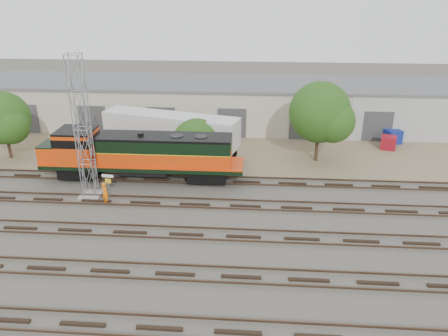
# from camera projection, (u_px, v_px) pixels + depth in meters

# --- Properties ---
(ground) EXTENTS (140.00, 140.00, 0.00)m
(ground) POSITION_uv_depth(u_px,v_px,m) (192.00, 214.00, 33.20)
(ground) COLOR #47423A
(ground) RESTS_ON ground
(dirt_strip) EXTENTS (80.00, 16.00, 0.02)m
(dirt_strip) POSITION_uv_depth(u_px,v_px,m) (212.00, 146.00, 46.95)
(dirt_strip) COLOR #726047
(dirt_strip) RESTS_ON ground
(tracks) EXTENTS (80.00, 20.40, 0.28)m
(tracks) POSITION_uv_depth(u_px,v_px,m) (186.00, 234.00, 30.41)
(tracks) COLOR black
(tracks) RESTS_ON ground
(warehouse) EXTENTS (58.40, 10.40, 5.30)m
(warehouse) POSITION_uv_depth(u_px,v_px,m) (218.00, 103.00, 53.23)
(warehouse) COLOR #BDB49D
(warehouse) RESTS_ON ground
(locomotive) EXTENTS (17.81, 3.12, 4.28)m
(locomotive) POSITION_uv_depth(u_px,v_px,m) (139.00, 154.00, 38.11)
(locomotive) COLOR black
(locomotive) RESTS_ON tracks
(signal_tower) EXTENTS (1.69, 1.69, 11.49)m
(signal_tower) POSITION_uv_depth(u_px,v_px,m) (83.00, 131.00, 33.88)
(signal_tower) COLOR gray
(signal_tower) RESTS_ON ground
(sign_post) EXTENTS (0.97, 0.18, 2.37)m
(sign_post) POSITION_uv_depth(u_px,v_px,m) (108.00, 182.00, 34.58)
(sign_post) COLOR gray
(sign_post) RESTS_ON ground
(worker) EXTENTS (0.82, 0.76, 1.88)m
(worker) POSITION_uv_depth(u_px,v_px,m) (105.00, 193.00, 34.41)
(worker) COLOR orange
(worker) RESTS_ON ground
(semi_trailer) EXTENTS (14.11, 6.28, 4.27)m
(semi_trailer) POSITION_uv_depth(u_px,v_px,m) (174.00, 130.00, 43.48)
(semi_trailer) COLOR silver
(semi_trailer) RESTS_ON ground
(dumpster_blue) EXTENTS (2.01, 1.95, 1.50)m
(dumpster_blue) POSITION_uv_depth(u_px,v_px,m) (392.00, 137.00, 47.64)
(dumpster_blue) COLOR navy
(dumpster_blue) RESTS_ON ground
(dumpster_red) EXTENTS (1.85, 1.78, 1.40)m
(dumpster_red) POSITION_uv_depth(u_px,v_px,m) (388.00, 143.00, 45.97)
(dumpster_red) COLOR maroon
(dumpster_red) RESTS_ON ground
(tree_west) EXTENTS (5.40, 5.14, 6.73)m
(tree_west) POSITION_uv_depth(u_px,v_px,m) (5.00, 120.00, 42.11)
(tree_west) COLOR #382619
(tree_west) RESTS_ON ground
(tree_mid) EXTENTS (5.00, 4.77, 4.77)m
(tree_mid) POSITION_uv_depth(u_px,v_px,m) (199.00, 145.00, 41.56)
(tree_mid) COLOR #382619
(tree_mid) RESTS_ON ground
(tree_east) EXTENTS (6.11, 5.82, 7.85)m
(tree_east) POSITION_uv_depth(u_px,v_px,m) (323.00, 115.00, 41.08)
(tree_east) COLOR #382619
(tree_east) RESTS_ON ground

